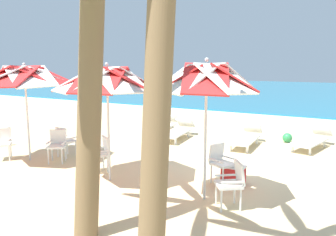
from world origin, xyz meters
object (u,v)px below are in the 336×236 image
beach_umbrella_2 (25,77)px  beach_ball (287,138)px  beach_umbrella_1 (107,80)px  plastic_chair_3 (57,144)px  sun_lounger_3 (164,125)px  palm_tree_0 (160,0)px  plastic_chair_0 (221,161)px  plastic_chair_2 (101,152)px  sun_lounger_2 (177,131)px  plastic_chair_5 (65,140)px  plastic_chair_1 (232,181)px  plastic_chair_4 (3,142)px  sun_lounger_1 (246,137)px  palm_tree_1 (87,65)px  beach_umbrella_0 (206,79)px  cooler_box (233,174)px  sun_lounger_0 (312,139)px

beach_umbrella_2 → beach_ball: beach_umbrella_2 is taller
beach_umbrella_1 → plastic_chair_3: beach_umbrella_1 is taller
sun_lounger_3 → palm_tree_0: (4.82, -7.93, 2.93)m
plastic_chair_0 → plastic_chair_2: (-2.81, -0.76, 0.00)m
beach_umbrella_1 → sun_lounger_2: 5.02m
plastic_chair_5 → sun_lounger_2: size_ratio=0.39×
plastic_chair_0 → plastic_chair_1: size_ratio=1.00×
plastic_chair_1 → plastic_chair_4: bearing=-178.4°
beach_ball → plastic_chair_2: bearing=-120.6°
sun_lounger_1 → beach_ball: bearing=48.0°
sun_lounger_2 → palm_tree_1: size_ratio=0.52×
plastic_chair_5 → sun_lounger_3: bearing=82.5°
beach_umbrella_2 → palm_tree_0: (5.96, -2.78, 0.92)m
plastic_chair_4 → palm_tree_1: size_ratio=0.20×
beach_umbrella_0 → cooler_box: (0.17, 1.14, -2.12)m
plastic_chair_4 → cooler_box: size_ratio=1.73×
beach_umbrella_1 → sun_lounger_0: beach_umbrella_1 is taller
plastic_chair_4 → sun_lounger_3: 5.76m
sun_lounger_2 → palm_tree_0: 8.67m
plastic_chair_5 → sun_lounger_3: (0.58, 4.42, -0.22)m
cooler_box → plastic_chair_5: bearing=-175.3°
sun_lounger_2 → sun_lounger_3: 1.23m
plastic_chair_0 → sun_lounger_1: 3.68m
plastic_chair_1 → sun_lounger_3: plastic_chair_1 is taller
sun_lounger_2 → palm_tree_1: (2.11, -6.51, 2.30)m
plastic_chair_3 → sun_lounger_2: bearing=71.5°
palm_tree_0 → plastic_chair_3: bearing=149.4°
beach_umbrella_2 → sun_lounger_1: 6.83m
palm_tree_1 → plastic_chair_2: bearing=129.4°
sun_lounger_3 → cooler_box: size_ratio=4.46×
plastic_chair_1 → beach_ball: bearing=91.9°
cooler_box → palm_tree_0: bearing=-82.0°
beach_umbrella_0 → plastic_chair_1: bearing=-9.4°
cooler_box → beach_ball: cooler_box is taller
beach_umbrella_2 → palm_tree_0: palm_tree_0 is taller
beach_umbrella_2 → palm_tree_1: bearing=-25.9°
plastic_chair_4 → sun_lounger_2: size_ratio=0.39×
plastic_chair_0 → plastic_chair_3: same height
beach_umbrella_1 → palm_tree_1: bearing=-55.8°
beach_umbrella_2 → beach_ball: bearing=46.0°
plastic_chair_0 → plastic_chair_5: same height
palm_tree_1 → beach_ball: palm_tree_1 is taller
beach_umbrella_1 → cooler_box: 3.46m
beach_umbrella_1 → beach_ball: beach_umbrella_1 is taller
palm_tree_1 → sun_lounger_3: bearing=113.4°
plastic_chair_5 → plastic_chair_0: bearing=3.6°
beach_umbrella_0 → sun_lounger_0: beach_umbrella_0 is taller
sun_lounger_2 → beach_umbrella_2: bearing=-115.8°
plastic_chair_1 → plastic_chair_4: (-6.57, -0.18, 0.00)m
plastic_chair_0 → sun_lounger_0: bearing=73.5°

